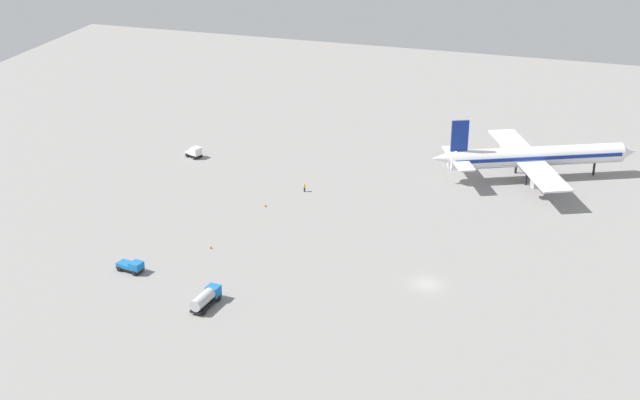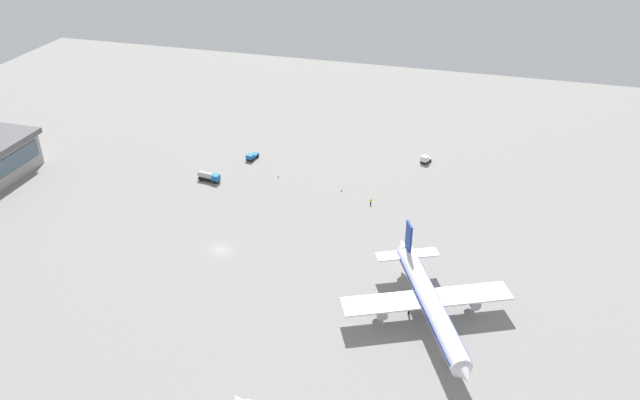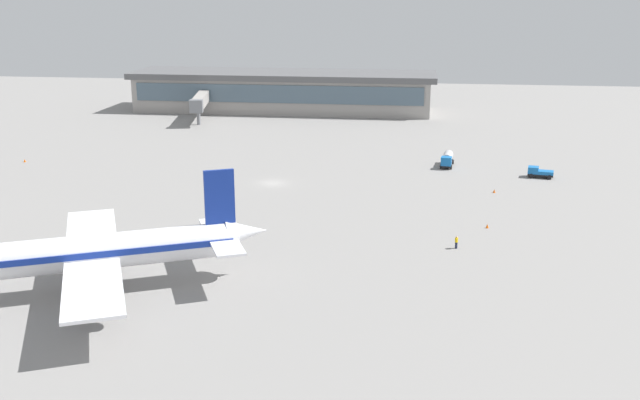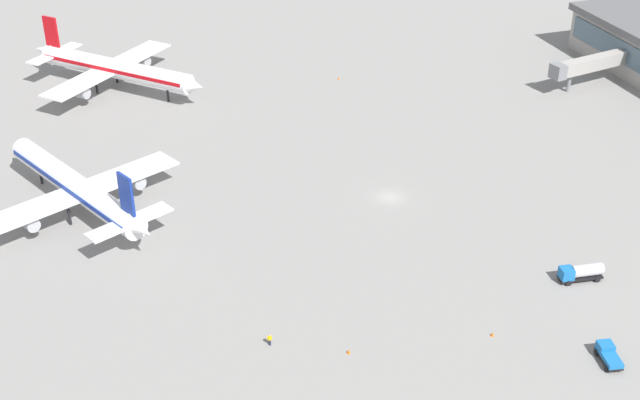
% 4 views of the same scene
% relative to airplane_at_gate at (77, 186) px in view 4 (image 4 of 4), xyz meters
% --- Properties ---
extents(ground, '(288.00, 288.00, 0.00)m').
position_rel_airplane_at_gate_xyz_m(ground, '(-11.71, -49.29, -4.70)').
color(ground, gray).
extents(airplane_at_gate, '(39.92, 33.12, 12.94)m').
position_rel_airplane_at_gate_xyz_m(airplane_at_gate, '(0.00, 0.00, 0.00)').
color(airplane_at_gate, white).
rests_on(airplane_at_gate, ground).
extents(airplane_taxiing, '(35.44, 34.49, 13.55)m').
position_rel_airplane_at_gate_xyz_m(airplane_taxiing, '(48.94, -11.71, 0.22)').
color(airplane_taxiing, white).
rests_on(airplane_taxiing, ground).
extents(fuel_truck, '(2.82, 6.48, 2.50)m').
position_rel_airplane_at_gate_xyz_m(fuel_truck, '(-42.11, -65.99, -3.32)').
color(fuel_truck, black).
rests_on(fuel_truck, ground).
extents(pushback_tractor, '(4.68, 2.90, 1.90)m').
position_rel_airplane_at_gate_xyz_m(pushback_tractor, '(-58.08, -59.43, -3.73)').
color(pushback_tractor, black).
rests_on(pushback_tractor, ground).
extents(ground_crew_worker, '(0.41, 0.58, 1.67)m').
position_rel_airplane_at_gate_xyz_m(ground_crew_worker, '(-41.63, -20.12, -3.86)').
color(ground_crew_worker, '#1E2338').
rests_on(ground_crew_worker, ground).
extents(jet_bridge, '(6.26, 19.74, 6.74)m').
position_rel_airplane_at_gate_xyz_m(jet_bridge, '(18.33, -106.76, 0.43)').
color(jet_bridge, '#9E9993').
rests_on(jet_bridge, ground).
extents(safety_cone_near_gate, '(0.44, 0.44, 0.60)m').
position_rel_airplane_at_gate_xyz_m(safety_cone_near_gate, '(-49.18, -48.09, -4.40)').
color(safety_cone_near_gate, '#EA590C').
rests_on(safety_cone_near_gate, ground).
extents(safety_cone_mid_apron, '(0.44, 0.44, 0.60)m').
position_rel_airplane_at_gate_xyz_m(safety_cone_mid_apron, '(-46.39, -29.14, -4.40)').
color(safety_cone_mid_apron, '#EA590C').
rests_on(safety_cone_mid_apron, ground).
extents(safety_cone_far_side, '(0.44, 0.44, 0.60)m').
position_rel_airplane_at_gate_xyz_m(safety_cone_far_side, '(39.41, -58.59, -4.40)').
color(safety_cone_far_side, '#EA590C').
rests_on(safety_cone_far_side, ground).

